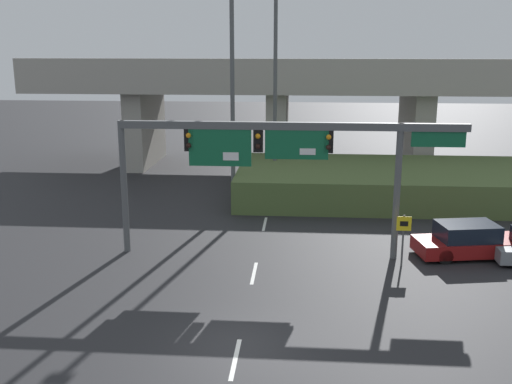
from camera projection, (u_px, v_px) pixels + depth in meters
The scene contains 9 objects.
ground_plane at pixel (239, 343), 18.54m from camera, with size 160.00×160.00×0.00m, color #262628.
lane_markings at pixel (265, 224), 30.84m from camera, with size 0.14×29.74×0.01m.
signal_gantry at pixel (276, 149), 25.17m from camera, with size 14.70×0.44×5.86m.
speed_limit_sign at pixel (403, 233), 24.67m from camera, with size 0.60×0.11×2.20m.
highway_light_pole_near at pixel (275, 59), 36.66m from camera, with size 0.70×0.36×15.46m.
highway_light_pole_far at pixel (232, 52), 32.24m from camera, with size 0.70×0.36×16.49m.
overpass_bridge at pixel (278, 92), 44.42m from camera, with size 35.97×9.17×8.09m.
grass_embankment at pixel (396, 183), 35.93m from camera, with size 18.95×9.11×1.81m.
parked_sedan_near_right at pixel (469, 241), 26.02m from camera, with size 5.00×2.72×1.49m.
Camera 1 is at (1.84, -16.78, 9.00)m, focal length 42.00 mm.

